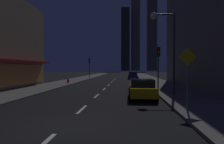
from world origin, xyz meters
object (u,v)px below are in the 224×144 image
object	(u,v)px
traffic_light_near_right	(158,59)
street_lamp_right	(164,33)
car_parked_near	(142,89)
traffic_light_far_left	(89,64)
car_parked_far	(133,75)
fire_hydrant_far_left	(68,81)
pedestrian_crossing_sign	(187,73)

from	to	relation	value
traffic_light_near_right	street_lamp_right	distance (m)	3.90
car_parked_near	traffic_light_far_left	xyz separation A→B (m)	(-9.10, 26.18, 2.45)
car_parked_far	traffic_light_near_right	bearing A→B (deg)	-84.98
car_parked_far	traffic_light_far_left	distance (m)	9.43
fire_hydrant_far_left	traffic_light_near_right	distance (m)	14.15
car_parked_far	traffic_light_far_left	bearing A→B (deg)	-179.18
car_parked_near	pedestrian_crossing_sign	world-z (taller)	pedestrian_crossing_sign
fire_hydrant_far_left	traffic_light_far_left	distance (m)	13.88
car_parked_near	pedestrian_crossing_sign	bearing A→B (deg)	-65.32
fire_hydrant_far_left	traffic_light_far_left	size ratio (longest dim) A/B	0.16
car_parked_far	fire_hydrant_far_left	distance (m)	16.70
car_parked_far	pedestrian_crossing_sign	distance (m)	30.75
car_parked_far	street_lamp_right	world-z (taller)	street_lamp_right
fire_hydrant_far_left	street_lamp_right	bearing A→B (deg)	-45.15
traffic_light_far_left	car_parked_near	bearing A→B (deg)	-70.83
traffic_light_far_left	pedestrian_crossing_sign	distance (m)	32.51
traffic_light_far_left	pedestrian_crossing_sign	bearing A→B (deg)	-70.02
fire_hydrant_far_left	pedestrian_crossing_sign	xyz separation A→B (m)	(11.50, -16.93, 1.56)
traffic_light_far_left	street_lamp_right	size ratio (longest dim) A/B	0.64
car_parked_far	traffic_light_near_right	distance (m)	21.87
fire_hydrant_far_left	car_parked_far	bearing A→B (deg)	55.31
traffic_light_near_right	street_lamp_right	xyz separation A→B (m)	(-0.12, -3.42, 1.87)
street_lamp_right	pedestrian_crossing_sign	size ratio (longest dim) A/B	2.09
car_parked_near	car_parked_far	size ratio (longest dim) A/B	1.00
car_parked_far	traffic_light_far_left	size ratio (longest dim) A/B	1.01
car_parked_near	traffic_light_far_left	size ratio (longest dim) A/B	1.01
traffic_light_near_right	traffic_light_far_left	size ratio (longest dim) A/B	1.00
fire_hydrant_far_left	traffic_light_far_left	xyz separation A→B (m)	(0.40, 13.60, 2.74)
traffic_light_far_left	street_lamp_right	bearing A→B (deg)	-66.43
traffic_light_near_right	fire_hydrant_far_left	bearing A→B (deg)	145.22
car_parked_near	traffic_light_far_left	bearing A→B (deg)	109.17
street_lamp_right	fire_hydrant_far_left	bearing A→B (deg)	134.85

